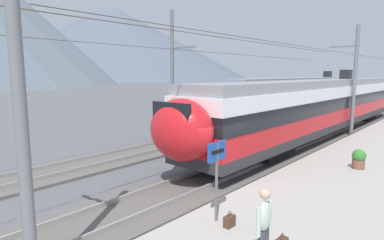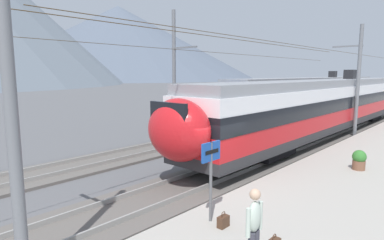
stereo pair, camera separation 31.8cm
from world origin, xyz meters
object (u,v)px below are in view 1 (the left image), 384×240
object	(u,v)px
platform_sign	(217,163)
passenger_walking	(264,225)
train_near_platform	(322,104)
catenary_mast_far_side	(173,73)
catenary_mast_mid	(353,79)
catenary_mast_west	(16,84)
potted_plant_platform_edge	(359,158)
handbag_near_sign	(229,221)
train_far_track	(309,93)

from	to	relation	value
platform_sign	passenger_walking	size ratio (longest dim) A/B	1.26
train_near_platform	catenary_mast_far_side	distance (m)	10.25
train_near_platform	catenary_mast_mid	xyz separation A→B (m)	(1.13, -1.50, 1.67)
catenary_mast_mid	catenary_mast_west	bearing A→B (deg)	-179.99
catenary_mast_mid	potted_plant_platform_edge	world-z (taller)	catenary_mast_mid
train_near_platform	handbag_near_sign	xyz separation A→B (m)	(-15.68, -3.29, -1.70)
catenary_mast_mid	handbag_near_sign	bearing A→B (deg)	-173.94
handbag_near_sign	potted_plant_platform_edge	size ratio (longest dim) A/B	0.52
train_near_platform	catenary_mast_far_side	xyz separation A→B (m)	(-6.95, 7.25, 2.06)
platform_sign	passenger_walking	xyz separation A→B (m)	(-1.13, -2.01, -0.63)
train_far_track	passenger_walking	bearing A→B (deg)	-160.08
train_far_track	handbag_near_sign	world-z (taller)	train_far_track
catenary_mast_west	catenary_mast_far_side	distance (m)	15.62
catenary_mast_west	catenary_mast_far_side	bearing A→B (deg)	34.11
platform_sign	potted_plant_platform_edge	distance (m)	7.90
catenary_mast_west	catenary_mast_far_side	size ratio (longest dim) A/B	1.00
train_near_platform	potted_plant_platform_edge	size ratio (longest dim) A/B	36.35
passenger_walking	potted_plant_platform_edge	world-z (taller)	passenger_walking
passenger_walking	potted_plant_platform_edge	distance (m)	8.82
train_near_platform	handbag_near_sign	distance (m)	16.11
train_near_platform	platform_sign	distance (m)	15.88
catenary_mast_far_side	handbag_near_sign	bearing A→B (deg)	-129.66
train_far_track	catenary_mast_west	bearing A→B (deg)	-167.49
train_near_platform	potted_plant_platform_edge	world-z (taller)	train_near_platform
catenary_mast_west	passenger_walking	xyz separation A→B (m)	(3.12, -3.32, -2.74)
catenary_mast_mid	platform_sign	bearing A→B (deg)	-175.49
passenger_walking	train_near_platform	bearing A→B (deg)	16.09
catenary_mast_mid	catenary_mast_far_side	distance (m)	11.91
train_far_track	catenary_mast_far_side	bearing A→B (deg)	174.72
catenary_mast_far_side	train_far_track	bearing A→B (deg)	-5.28
catenary_mast_mid	handbag_near_sign	xyz separation A→B (m)	(-16.81, -1.78, -3.37)
catenary_mast_west	potted_plant_platform_edge	distance (m)	12.67
catenary_mast_far_side	platform_sign	distance (m)	13.50
handbag_near_sign	catenary_mast_mid	bearing A→B (deg)	6.06
catenary_mast_far_side	potted_plant_platform_edge	xyz separation A→B (m)	(-1.02, -11.60, -3.47)
train_far_track	handbag_near_sign	xyz separation A→B (m)	(-27.48, -8.80, -1.70)
catenary_mast_mid	catenary_mast_far_side	xyz separation A→B (m)	(-8.07, 8.75, 0.38)
train_far_track	platform_sign	xyz separation A→B (m)	(-27.42, -8.34, -0.28)
train_near_platform	train_far_track	xyz separation A→B (m)	(11.80, 5.52, 0.00)
train_far_track	catenary_mast_mid	bearing A→B (deg)	-146.65
train_near_platform	catenary_mast_west	xyz separation A→B (m)	(-19.88, -1.51, 1.83)
catenary_mast_far_side	handbag_near_sign	xyz separation A→B (m)	(-8.73, -10.53, -3.76)
catenary_mast_mid	potted_plant_platform_edge	bearing A→B (deg)	-162.58
handbag_near_sign	passenger_walking	bearing A→B (deg)	-124.83
train_near_platform	catenary_mast_far_side	bearing A→B (deg)	133.78
train_near_platform	train_far_track	distance (m)	13.02
catenary_mast_far_side	passenger_walking	size ratio (longest dim) A/B	23.71
platform_sign	handbag_near_sign	size ratio (longest dim) A/B	5.09
catenary_mast_west	catenary_mast_mid	size ratio (longest dim) A/B	1.00
train_far_track	catenary_mast_mid	size ratio (longest dim) A/B	0.81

